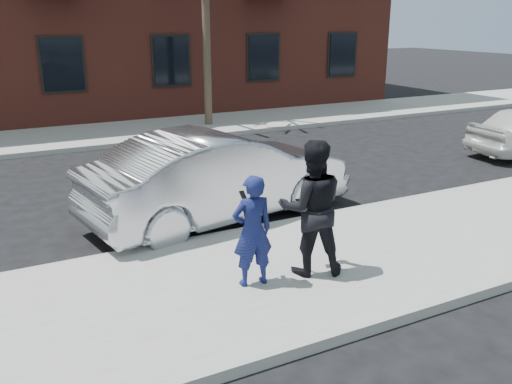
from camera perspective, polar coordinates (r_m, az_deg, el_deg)
ground at (r=7.86m, az=-4.62°, el=-10.08°), size 100.00×100.00×0.00m
near_sidewalk at (r=7.62m, az=-3.89°, el=-10.37°), size 50.00×3.50×0.15m
near_curb at (r=9.14m, az=-8.42°, el=-5.54°), size 50.00×0.10×0.15m
far_sidewalk at (r=18.24m, az=-18.53°, el=5.51°), size 50.00×3.50×0.15m
far_curb at (r=16.50m, az=-17.50°, el=4.39°), size 50.00×0.10×0.15m
silver_sedan at (r=10.18m, az=-3.86°, el=1.69°), size 5.42×2.70×1.71m
man_hoodie at (r=7.32m, az=-0.38°, el=-4.12°), size 0.60×0.50×1.57m
man_peacoat at (r=7.65m, az=5.87°, el=-1.68°), size 1.16×1.04×1.96m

